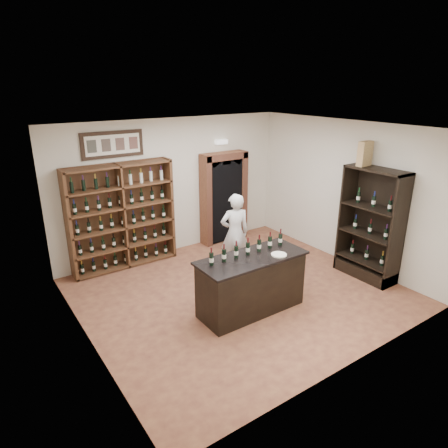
% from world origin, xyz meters
% --- Properties ---
extents(floor, '(5.50, 5.50, 0.00)m').
position_xyz_m(floor, '(0.00, 0.00, 0.00)').
color(floor, '#98613C').
rests_on(floor, ground).
extents(ceiling, '(5.50, 5.50, 0.00)m').
position_xyz_m(ceiling, '(0.00, 0.00, 3.00)').
color(ceiling, white).
rests_on(ceiling, wall_back).
extents(wall_back, '(5.50, 0.04, 3.00)m').
position_xyz_m(wall_back, '(0.00, 2.50, 1.50)').
color(wall_back, silver).
rests_on(wall_back, ground).
extents(wall_left, '(0.04, 5.00, 3.00)m').
position_xyz_m(wall_left, '(-2.75, 0.00, 1.50)').
color(wall_left, silver).
rests_on(wall_left, ground).
extents(wall_right, '(0.04, 5.00, 3.00)m').
position_xyz_m(wall_right, '(2.75, 0.00, 1.50)').
color(wall_right, silver).
rests_on(wall_right, ground).
extents(wine_shelf, '(2.20, 0.38, 2.20)m').
position_xyz_m(wine_shelf, '(-1.30, 2.33, 1.10)').
color(wine_shelf, '#512C1C').
rests_on(wine_shelf, ground).
extents(framed_picture, '(1.25, 0.04, 0.52)m').
position_xyz_m(framed_picture, '(-1.30, 2.47, 2.55)').
color(framed_picture, black).
rests_on(framed_picture, wall_back).
extents(arched_doorway, '(1.17, 0.35, 2.17)m').
position_xyz_m(arched_doorway, '(1.25, 2.33, 1.14)').
color(arched_doorway, black).
rests_on(arched_doorway, ground).
extents(emergency_light, '(0.30, 0.10, 0.10)m').
position_xyz_m(emergency_light, '(1.25, 2.42, 2.40)').
color(emergency_light, white).
rests_on(emergency_light, wall_back).
extents(tasting_counter, '(1.88, 0.78, 1.00)m').
position_xyz_m(tasting_counter, '(-0.20, -0.60, 0.49)').
color(tasting_counter, black).
rests_on(tasting_counter, ground).
extents(counter_bottle_0, '(0.07, 0.07, 0.30)m').
position_xyz_m(counter_bottle_0, '(-0.92, -0.49, 1.11)').
color(counter_bottle_0, black).
rests_on(counter_bottle_0, tasting_counter).
extents(counter_bottle_1, '(0.07, 0.07, 0.30)m').
position_xyz_m(counter_bottle_1, '(-0.68, -0.49, 1.11)').
color(counter_bottle_1, black).
rests_on(counter_bottle_1, tasting_counter).
extents(counter_bottle_2, '(0.07, 0.07, 0.30)m').
position_xyz_m(counter_bottle_2, '(-0.44, -0.49, 1.11)').
color(counter_bottle_2, black).
rests_on(counter_bottle_2, tasting_counter).
extents(counter_bottle_3, '(0.07, 0.07, 0.30)m').
position_xyz_m(counter_bottle_3, '(-0.20, -0.49, 1.11)').
color(counter_bottle_3, black).
rests_on(counter_bottle_3, tasting_counter).
extents(counter_bottle_4, '(0.07, 0.07, 0.30)m').
position_xyz_m(counter_bottle_4, '(0.04, -0.49, 1.11)').
color(counter_bottle_4, black).
rests_on(counter_bottle_4, tasting_counter).
extents(counter_bottle_5, '(0.07, 0.07, 0.30)m').
position_xyz_m(counter_bottle_5, '(0.28, -0.49, 1.11)').
color(counter_bottle_5, black).
rests_on(counter_bottle_5, tasting_counter).
extents(counter_bottle_6, '(0.07, 0.07, 0.30)m').
position_xyz_m(counter_bottle_6, '(0.52, -0.49, 1.11)').
color(counter_bottle_6, black).
rests_on(counter_bottle_6, tasting_counter).
extents(side_cabinet, '(0.48, 1.20, 2.20)m').
position_xyz_m(side_cabinet, '(2.52, -0.90, 0.75)').
color(side_cabinet, black).
rests_on(side_cabinet, ground).
extents(shopkeeper, '(0.69, 0.56, 1.64)m').
position_xyz_m(shopkeeper, '(0.48, 0.81, 0.82)').
color(shopkeeper, silver).
rests_on(shopkeeper, ground).
extents(plate, '(0.26, 0.26, 0.02)m').
position_xyz_m(plate, '(0.20, -0.81, 1.01)').
color(plate, silver).
rests_on(plate, tasting_counter).
extents(wine_crate, '(0.34, 0.17, 0.46)m').
position_xyz_m(wine_crate, '(2.49, -0.58, 2.43)').
color(wine_crate, tan).
rests_on(wine_crate, side_cabinet).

